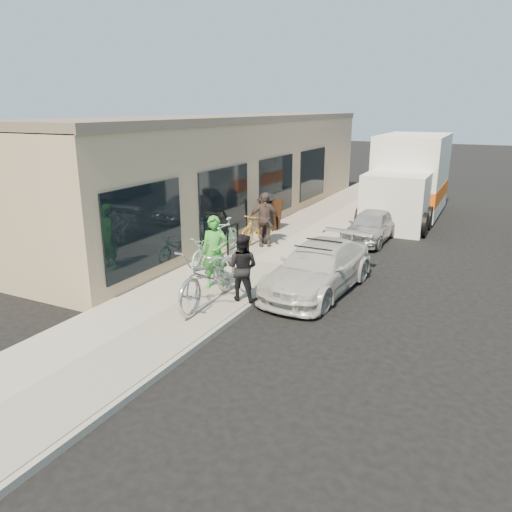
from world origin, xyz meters
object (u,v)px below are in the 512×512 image
(bike_rack, at_px, (233,236))
(cruiser_bike_c, at_px, (257,228))
(sedan_white, at_px, (318,268))
(woman_rider, at_px, (215,253))
(cruiser_bike_b, at_px, (207,250))
(bystander_a, at_px, (266,218))
(bystander_b, at_px, (264,219))
(cruiser_bike_a, at_px, (225,236))
(moving_truck, at_px, (409,181))
(sedan_silver, at_px, (371,226))
(tandem_bike, at_px, (210,275))
(sandwich_board, at_px, (270,214))
(man_standing, at_px, (242,267))

(bike_rack, xyz_separation_m, cruiser_bike_c, (0.16, 1.34, -0.03))
(sedan_white, xyz_separation_m, woman_rider, (-2.25, -1.34, 0.46))
(bike_rack, distance_m, cruiser_bike_b, 1.41)
(bystander_a, xyz_separation_m, bystander_b, (0.06, -0.27, 0.02))
(cruiser_bike_a, bearing_deg, moving_truck, 62.52)
(sedan_white, height_order, cruiser_bike_c, sedan_white)
(cruiser_bike_b, distance_m, bystander_a, 2.97)
(sedan_silver, bearing_deg, bike_rack, -129.34)
(cruiser_bike_a, relative_size, cruiser_bike_c, 1.03)
(tandem_bike, xyz_separation_m, cruiser_bike_b, (-1.66, 2.49, -0.26))
(woman_rider, xyz_separation_m, bystander_a, (-0.71, 4.43, -0.07))
(cruiser_bike_a, relative_size, cruiser_bike_b, 1.09)
(sandwich_board, xyz_separation_m, cruiser_bike_a, (0.09, -3.48, -0.03))
(woman_rider, bearing_deg, cruiser_bike_c, 83.31)
(moving_truck, bearing_deg, cruiser_bike_b, -111.52)
(tandem_bike, xyz_separation_m, bystander_a, (-1.16, 5.39, 0.16))
(woman_rider, distance_m, bystander_b, 4.20)
(tandem_bike, bearing_deg, cruiser_bike_a, 112.24)
(moving_truck, xyz_separation_m, tandem_bike, (-2.07, -12.53, -0.67))
(sedan_silver, relative_size, bystander_a, 1.91)
(man_standing, bearing_deg, cruiser_bike_c, -73.26)
(sedan_silver, xyz_separation_m, tandem_bike, (-1.74, -7.78, 0.29))
(sandwich_board, xyz_separation_m, moving_truck, (3.97, 5.28, 0.80))
(moving_truck, distance_m, cruiser_bike_a, 9.62)
(moving_truck, bearing_deg, sandwich_board, -128.08)
(moving_truck, bearing_deg, sedan_white, -92.67)
(moving_truck, distance_m, cruiser_bike_c, 8.14)
(sedan_silver, xyz_separation_m, cruiser_bike_c, (-3.17, -2.54, 0.12))
(cruiser_bike_a, bearing_deg, woman_rider, -67.73)
(tandem_bike, relative_size, man_standing, 1.65)
(bike_rack, bearing_deg, sedan_white, -25.08)
(moving_truck, distance_m, bystander_a, 7.86)
(cruiser_bike_a, distance_m, cruiser_bike_c, 1.51)
(sandwich_board, distance_m, bystander_b, 2.30)
(sandwich_board, xyz_separation_m, bystander_b, (0.80, -2.14, 0.31))
(bike_rack, relative_size, tandem_bike, 0.35)
(sandwich_board, relative_size, cruiser_bike_c, 0.64)
(moving_truck, relative_size, bystander_b, 3.99)
(bike_rack, xyz_separation_m, bystander_b, (0.49, 1.22, 0.32))
(sedan_white, relative_size, tandem_bike, 1.64)
(cruiser_bike_b, bearing_deg, bystander_a, 76.32)
(bike_rack, xyz_separation_m, sedan_white, (3.39, -1.59, -0.09))
(sandwich_board, height_order, man_standing, man_standing)
(moving_truck, relative_size, woman_rider, 3.80)
(cruiser_bike_c, bearing_deg, moving_truck, 73.13)
(sedan_white, distance_m, man_standing, 2.18)
(sedan_white, bearing_deg, cruiser_bike_b, -178.86)
(man_standing, bearing_deg, tandem_bike, 39.75)
(cruiser_bike_c, bearing_deg, bike_rack, -87.94)
(sedan_white, distance_m, cruiser_bike_a, 3.90)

